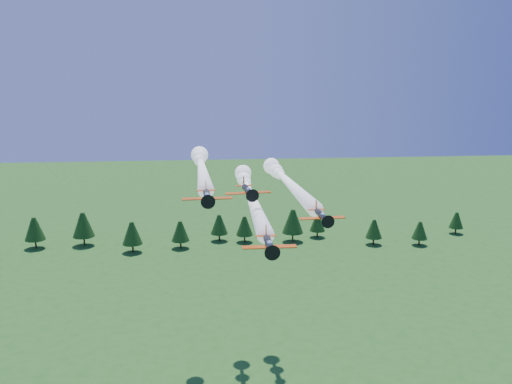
{
  "coord_description": "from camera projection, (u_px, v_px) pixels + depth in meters",
  "views": [
    {
      "loc": [
        -9.02,
        -82.84,
        62.42
      ],
      "look_at": [
        -1.34,
        0.0,
        43.92
      ],
      "focal_mm": 40.0,
      "sensor_mm": 36.0,
      "label": 1
    }
  ],
  "objects": [
    {
      "name": "plane_lead",
      "position": [
        250.0,
        194.0,
        108.79
      ],
      "size": [
        7.51,
        57.33,
        3.7
      ],
      "rotation": [
        0.0,
        0.0,
        0.0
      ],
      "color": "black",
      "rests_on": "ground"
    },
    {
      "name": "plane_right",
      "position": [
        286.0,
        180.0,
        114.52
      ],
      "size": [
        7.74,
        50.01,
        3.7
      ],
      "rotation": [
        0.0,
        0.0,
        0.05
      ],
      "color": "black",
      "rests_on": "ground"
    },
    {
      "name": "treeline",
      "position": [
        191.0,
        228.0,
        200.0
      ],
      "size": [
        174.65,
        21.72,
        11.99
      ],
      "color": "#382314",
      "rests_on": "ground"
    },
    {
      "name": "plane_slot",
      "position": [
        248.0,
        190.0,
        93.28
      ],
      "size": [
        7.59,
        8.24,
        2.66
      ],
      "rotation": [
        0.0,
        0.0,
        0.11
      ],
      "color": "black",
      "rests_on": "ground"
    },
    {
      "name": "plane_left",
      "position": [
        202.0,
        167.0,
        108.77
      ],
      "size": [
        7.45,
        45.32,
        3.7
      ],
      "rotation": [
        0.0,
        0.0,
        0.03
      ],
      "color": "black",
      "rests_on": "ground"
    }
  ]
}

